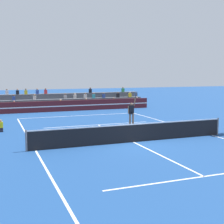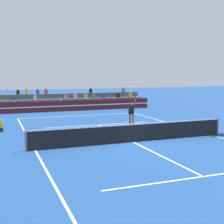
{
  "view_description": "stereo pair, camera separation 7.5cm",
  "coord_description": "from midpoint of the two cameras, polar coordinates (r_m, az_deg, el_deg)",
  "views": [
    {
      "loc": [
        -7.44,
        -15.93,
        3.95
      ],
      "look_at": [
        0.69,
        5.21,
        1.1
      ],
      "focal_mm": 50.0,
      "sensor_mm": 36.0,
      "label": 1
    },
    {
      "loc": [
        -7.37,
        -15.96,
        3.95
      ],
      "look_at": [
        0.69,
        5.21,
        1.1
      ],
      "focal_mm": 50.0,
      "sensor_mm": 36.0,
      "label": 2
    }
  ],
  "objects": [
    {
      "name": "ball_kid_courtside",
      "position": [
        22.31,
        -19.76,
        -2.59
      ],
      "size": [
        0.3,
        0.36,
        0.84
      ],
      "color": "black",
      "rests_on": "ground"
    },
    {
      "name": "bleacher_stand",
      "position": [
        35.24,
        -8.84,
        1.72
      ],
      "size": [
        18.26,
        2.85,
        2.28
      ],
      "color": "#4C515B",
      "rests_on": "ground"
    },
    {
      "name": "court_lines",
      "position": [
        18.01,
        3.79,
        -5.5
      ],
      "size": [
        11.1,
        23.9,
        0.01
      ],
      "color": "white",
      "rests_on": "ground"
    },
    {
      "name": "tennis_ball",
      "position": [
        18.7,
        -5.55,
        -4.95
      ],
      "size": [
        0.07,
        0.07,
        0.07
      ],
      "primitive_type": "sphere",
      "color": "#C6DB33",
      "rests_on": "ground"
    },
    {
      "name": "ground_plane",
      "position": [
        18.01,
        3.79,
        -5.51
      ],
      "size": [
        120.0,
        120.0,
        0.0
      ],
      "primitive_type": "plane",
      "color": "navy"
    },
    {
      "name": "tennis_net",
      "position": [
        17.9,
        3.81,
        -3.81
      ],
      "size": [
        12.0,
        0.1,
        1.1
      ],
      "color": "slate",
      "rests_on": "ground"
    },
    {
      "name": "sponsor_banner_wall",
      "position": [
        32.79,
        -7.88,
        1.15
      ],
      "size": [
        18.0,
        0.26,
        1.1
      ],
      "color": "#51191E",
      "rests_on": "ground"
    },
    {
      "name": "tennis_player",
      "position": [
        23.6,
        3.5,
        -0.05
      ],
      "size": [
        0.86,
        0.33,
        2.5
      ],
      "color": "brown",
      "rests_on": "ground"
    }
  ]
}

